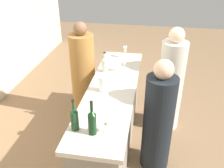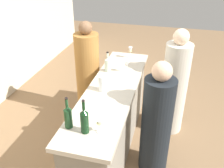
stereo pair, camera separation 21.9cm
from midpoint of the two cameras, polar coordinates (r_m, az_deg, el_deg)
ground_plane at (r=3.53m, az=1.83°, el=-14.13°), size 12.00×12.00×0.00m
bar_counter at (r=3.23m, az=1.96°, el=-8.01°), size 2.24×0.56×0.93m
wine_bottle_leftmost_dark_green at (r=2.23m, az=-3.48°, el=-8.33°), size 0.07×0.07×0.34m
wine_bottle_second_left_olive_green at (r=2.31m, az=-7.32°, el=-7.35°), size 0.08×0.08×0.32m
wine_bottle_center_clear_pale at (r=3.32m, az=0.89°, el=4.55°), size 0.08×0.08×0.27m
wine_glass_near_left at (r=2.25m, az=-0.01°, el=-8.98°), size 0.07×0.07×0.14m
wine_glass_near_center at (r=3.30m, az=5.34°, el=4.55°), size 0.07×0.07×0.17m
wine_glass_near_right at (r=3.75m, az=5.89°, el=7.56°), size 0.06×0.06×0.17m
water_pitcher at (r=2.87m, az=0.01°, el=0.10°), size 0.10×0.10×0.18m
person_left_guest at (r=3.58m, az=15.72°, el=-0.70°), size 0.38×0.38×1.52m
person_center_guest at (r=2.92m, az=12.24°, el=-8.89°), size 0.44×0.44×1.42m
person_right_guest at (r=3.81m, az=-3.90°, el=2.14°), size 0.42×0.42×1.51m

